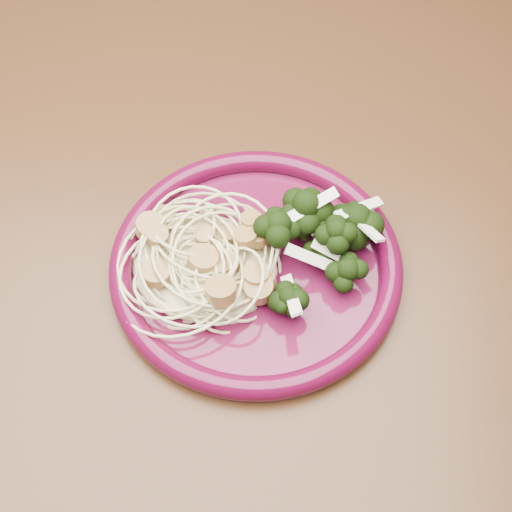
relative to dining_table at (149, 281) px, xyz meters
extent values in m
plane|color=brown|center=(0.00, 0.00, -0.65)|extent=(3.50, 3.50, 0.00)
cube|color=#472814|center=(0.00, 0.00, 0.08)|extent=(1.20, 0.80, 0.04)
cylinder|color=#500D2A|center=(0.11, -0.04, 0.10)|extent=(0.26, 0.26, 0.01)
torus|color=#500525|center=(0.11, -0.04, 0.11)|extent=(0.27, 0.27, 0.02)
ellipsoid|color=beige|center=(0.07, -0.05, 0.12)|extent=(0.13, 0.12, 0.03)
ellipsoid|color=black|center=(0.16, -0.03, 0.13)|extent=(0.10, 0.14, 0.04)
camera|label=1|loc=(0.13, -0.35, 0.58)|focal=50.00mm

